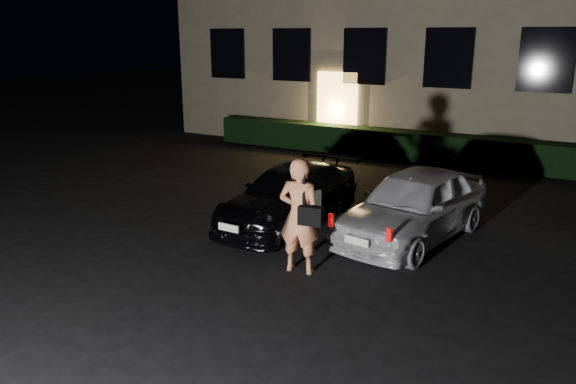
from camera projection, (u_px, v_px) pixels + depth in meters
The scene contains 5 objects.
ground at pixel (237, 307), 7.86m from camera, with size 80.00×80.00×0.00m, color black.
hedge at pixel (438, 148), 16.55m from camera, with size 15.00×0.70×0.85m, color black.
sedan at pixel (290, 196), 11.21m from camera, with size 1.73×4.00×1.12m.
hatch at pixel (414, 205), 10.30m from camera, with size 2.24×4.09×1.32m.
man at pixel (300, 216), 8.79m from camera, with size 0.81×0.53×1.87m.
Camera 1 is at (4.11, -5.86, 3.69)m, focal length 35.00 mm.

